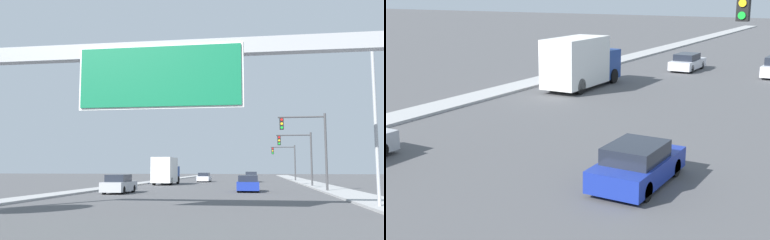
# 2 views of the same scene
# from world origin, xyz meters

# --- Properties ---
(sidewalk_right) EXTENTS (3.00, 120.00, 0.15)m
(sidewalk_right) POSITION_xyz_m (11.25, 60.00, 0.07)
(sidewalk_right) COLOR #A7A7A7
(sidewalk_right) RESTS_ON ground
(median_strip_left) EXTENTS (2.00, 120.00, 0.15)m
(median_strip_left) POSITION_xyz_m (-10.75, 60.00, 0.07)
(median_strip_left) COLOR #A7A7A7
(median_strip_left) RESTS_ON ground
(sign_gantry) EXTENTS (20.36, 0.73, 7.76)m
(sign_gantry) POSITION_xyz_m (0.00, 17.90, 6.32)
(sign_gantry) COLOR #9EA0A5
(sign_gantry) RESTS_ON ground
(car_mid_center) EXTENTS (1.83, 4.56, 1.53)m
(car_mid_center) POSITION_xyz_m (3.50, 63.74, 0.72)
(car_mid_center) COLOR silver
(car_mid_center) RESTS_ON ground
(car_mid_right) EXTENTS (1.88, 4.21, 1.44)m
(car_mid_right) POSITION_xyz_m (3.50, 37.62, 0.68)
(car_mid_right) COLOR navy
(car_mid_right) RESTS_ON ground
(car_far_left) EXTENTS (1.78, 4.62, 1.53)m
(car_far_left) POSITION_xyz_m (-7.00, 33.76, 0.72)
(car_far_left) COLOR #A5A8AD
(car_far_left) RESTS_ON ground
(car_near_right) EXTENTS (1.76, 4.34, 1.36)m
(car_near_right) POSITION_xyz_m (-3.50, 63.63, 0.65)
(car_near_right) COLOR silver
(car_near_right) RESTS_ON ground
(truck_box_primary) EXTENTS (2.36, 7.04, 3.37)m
(truck_box_primary) POSITION_xyz_m (-7.00, 52.34, 1.70)
(truck_box_primary) COLOR navy
(truck_box_primary) RESTS_ON ground
(traffic_light_near_intersection) EXTENTS (4.16, 0.32, 6.86)m
(traffic_light_near_intersection) POSITION_xyz_m (9.02, 38.00, 4.57)
(traffic_light_near_intersection) COLOR #3D3D3F
(traffic_light_near_intersection) RESTS_ON ground
(traffic_light_mid_block) EXTENTS (3.85, 0.32, 6.00)m
(traffic_light_mid_block) POSITION_xyz_m (9.04, 48.00, 4.02)
(traffic_light_mid_block) COLOR #3D3D3F
(traffic_light_mid_block) RESTS_ON ground
(traffic_light_far_intersection) EXTENTS (3.79, 0.32, 5.63)m
(traffic_light_far_intersection) POSITION_xyz_m (9.01, 68.00, 3.78)
(traffic_light_far_intersection) COLOR #3D3D3F
(traffic_light_far_intersection) RESTS_ON ground
(street_lamp_right) EXTENTS (2.22, 0.28, 9.03)m
(street_lamp_right) POSITION_xyz_m (10.11, 22.60, 5.25)
(street_lamp_right) COLOR #9EA0A5
(street_lamp_right) RESTS_ON ground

